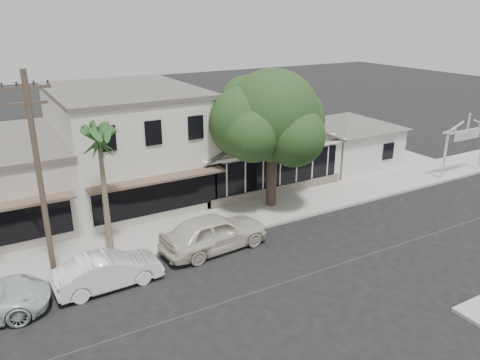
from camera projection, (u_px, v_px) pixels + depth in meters
ground at (293, 280)px, 20.34m from camera, size 140.00×140.00×0.00m
sidewalk_north at (72, 257)px, 22.09m from camera, size 90.00×3.50×0.15m
corner_shop at (247, 142)px, 31.98m from camera, size 10.40×8.60×5.10m
side_cottage at (346, 145)px, 35.40m from camera, size 6.00×6.00×3.00m
arch_sign at (467, 132)px, 32.20m from camera, size 4.12×0.12×3.95m
row_building_near at (127, 145)px, 28.86m from camera, size 8.00×10.00×6.50m
utility_pole at (39, 176)px, 18.76m from camera, size 1.80×0.24×9.00m
car_0 at (214, 232)px, 22.67m from camera, size 5.50×2.57×1.82m
car_1 at (108, 271)px, 19.64m from camera, size 4.49×1.69×1.46m
shade_tree at (270, 118)px, 26.35m from camera, size 7.34×6.64×8.15m
palm_east at (99, 139)px, 20.77m from camera, size 2.98×2.98×6.67m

